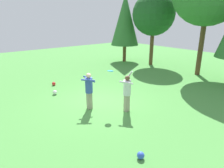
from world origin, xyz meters
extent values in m
plane|color=#4C9342|center=(0.00, 0.00, 0.00)|extent=(40.00, 40.00, 0.00)
cube|color=gray|center=(1.63, 0.41, 0.40)|extent=(0.19, 0.22, 0.79)
cylinder|color=silver|center=(1.63, 0.41, 1.14)|extent=(0.34, 0.34, 0.69)
sphere|color=brown|center=(1.63, 0.41, 1.59)|extent=(0.22, 0.22, 0.22)
cylinder|color=silver|center=(1.74, 0.24, 1.44)|extent=(0.54, 0.38, 0.13)
cylinder|color=silver|center=(1.53, 0.58, 1.61)|extent=(0.36, 0.27, 0.54)
cube|color=gray|center=(0.34, -0.76, 0.41)|extent=(0.19, 0.22, 0.81)
cylinder|color=#334C9E|center=(0.34, -0.76, 1.17)|extent=(0.34, 0.34, 0.71)
sphere|color=beige|center=(0.34, -0.76, 1.62)|extent=(0.23, 0.23, 0.23)
cylinder|color=#334C9E|center=(0.18, -0.63, 1.40)|extent=(0.43, 0.48, 0.36)
cylinder|color=#334C9E|center=(0.49, -0.89, 1.47)|extent=(0.45, 0.51, 0.13)
cylinder|color=#2393D1|center=(0.97, -0.01, 1.85)|extent=(0.34, 0.34, 0.07)
sphere|color=blue|center=(4.29, -1.50, 0.12)|extent=(0.23, 0.23, 0.23)
sphere|color=white|center=(-2.44, -1.27, 0.13)|extent=(0.25, 0.25, 0.25)
sphere|color=red|center=(-3.99, -0.66, 0.12)|extent=(0.23, 0.23, 0.23)
cylinder|color=brown|center=(-6.71, 7.93, 1.47)|extent=(0.33, 0.33, 2.94)
cone|color=#337033|center=(-6.71, 7.93, 3.96)|extent=(2.64, 2.64, 4.70)
cylinder|color=brown|center=(0.44, 8.91, 2.25)|extent=(0.35, 0.35, 4.50)
cylinder|color=brown|center=(-4.08, 8.83, 1.66)|extent=(0.33, 0.33, 3.32)
sphere|color=#1E5123|center=(-4.08, 8.83, 4.42)|extent=(3.65, 3.65, 3.65)
camera|label=1|loc=(7.62, -5.33, 4.06)|focal=31.69mm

